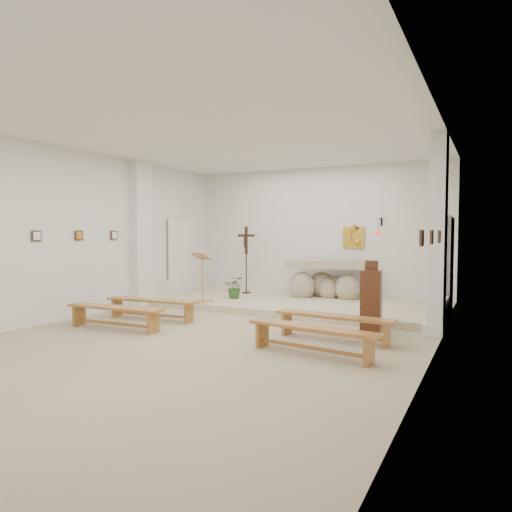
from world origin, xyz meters
The scene contains 27 objects.
ground centered at (0.00, 0.00, 0.00)m, with size 7.00×10.00×0.00m, color tan.
wall_left centered at (-3.49, 0.00, 1.75)m, with size 0.02×10.00×3.50m, color white.
wall_right centered at (3.49, 0.00, 1.75)m, with size 0.02×10.00×3.50m, color white.
wall_back centered at (0.00, 4.99, 1.75)m, with size 7.00×0.02×3.50m, color white.
ceiling centered at (0.00, 0.00, 3.49)m, with size 7.00×10.00×0.02m, color silver.
sanctuary_platform centered at (0.00, 3.50, 0.07)m, with size 6.98×3.00×0.15m, color beige.
pilaster_left centered at (-3.37, 2.00, 1.75)m, with size 0.26×0.55×3.50m, color white.
pilaster_right centered at (3.37, 2.00, 1.75)m, with size 0.26×0.55×3.50m, color white.
gold_wall_relief centered at (1.05, 4.96, 1.65)m, with size 0.55×0.04×0.55m, color gold.
sanctuary_lamp centered at (1.75, 4.71, 1.81)m, with size 0.11×0.36×0.44m.
station_frame_left_front centered at (-3.47, -0.80, 1.72)m, with size 0.03×0.20×0.20m, color #3F281B.
station_frame_left_mid centered at (-3.47, 0.20, 1.72)m, with size 0.03×0.20×0.20m, color #3F281B.
station_frame_left_rear centered at (-3.47, 1.20, 1.72)m, with size 0.03×0.20×0.20m, color #3F281B.
station_frame_right_front centered at (3.47, -0.80, 1.72)m, with size 0.03×0.20×0.20m, color #3F281B.
station_frame_right_mid centered at (3.47, 0.20, 1.72)m, with size 0.03×0.20×0.20m, color #3F281B.
station_frame_right_rear centered at (3.47, 1.20, 1.72)m, with size 0.03×0.20×0.20m, color #3F281B.
radiator_left centered at (-3.43, 2.70, 0.27)m, with size 0.10×0.85×0.52m, color silver.
radiator_right centered at (3.43, 2.70, 0.27)m, with size 0.10×0.85×0.52m, color silver.
altar centered at (0.51, 4.40, 0.55)m, with size 2.09×1.06×1.03m.
lectern centered at (-1.80, 2.29, 0.74)m, with size 0.47×0.42×1.19m.
crucifix_stand centered at (-1.64, 4.14, 1.19)m, with size 0.54×0.24×1.79m.
potted_plant centered at (-1.43, 3.19, 0.42)m, with size 0.49×0.43×0.55m, color #2B5522.
donation_pedestal centered at (2.35, 1.45, 0.57)m, with size 0.38×0.38×1.29m.
bench_left_front centered at (-1.92, 0.65, 0.32)m, with size 2.04×0.51×0.43m.
bench_right_front centered at (1.92, 0.65, 0.32)m, with size 2.03×0.46×0.43m.
bench_left_second centered at (-1.92, -0.38, 0.32)m, with size 2.03×0.43×0.43m.
bench_right_second centered at (1.92, -0.38, 0.32)m, with size 2.04×0.59×0.43m.
Camera 1 is at (4.23, -6.55, 1.79)m, focal length 32.00 mm.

